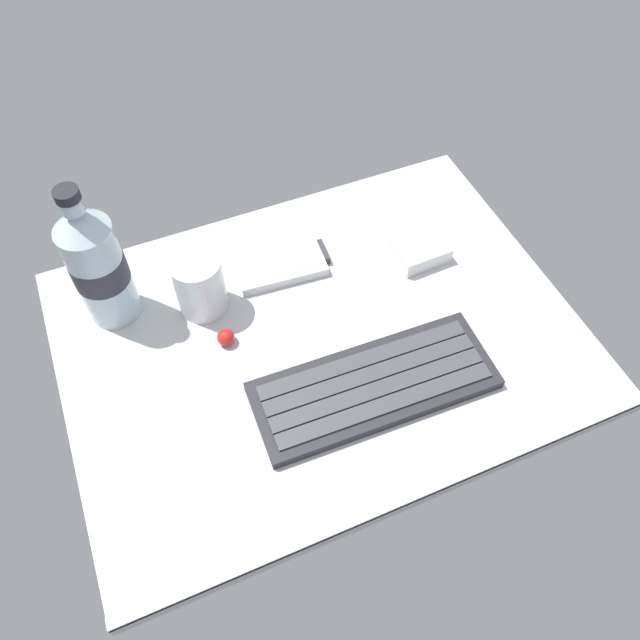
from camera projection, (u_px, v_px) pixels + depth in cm
name	position (u px, v px, depth cm)	size (l,w,h in cm)	color
ground_plane	(321.00, 339.00, 81.16)	(64.00, 48.00, 2.80)	#B7BABC
keyboard	(374.00, 385.00, 75.20)	(29.32, 11.87, 1.70)	#232328
handheld_device	(280.00, 262.00, 86.52)	(13.21, 8.53, 1.50)	silver
juice_cup	(200.00, 286.00, 80.01)	(6.40, 6.40, 8.50)	silver
water_bottle	(97.00, 265.00, 75.40)	(6.73, 6.73, 20.80)	silver
charger_block	(420.00, 251.00, 87.14)	(7.00, 5.60, 2.40)	white
trackball_mouse	(226.00, 337.00, 78.84)	(2.20, 2.20, 2.20)	red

